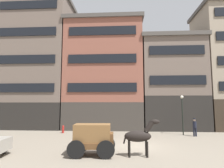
{
  "coord_description": "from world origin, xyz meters",
  "views": [
    {
      "loc": [
        -1.0,
        -14.53,
        3.37
      ],
      "look_at": [
        -1.98,
        2.07,
        5.07
      ],
      "focal_mm": 29.05,
      "sensor_mm": 36.0,
      "label": 1
    }
  ],
  "objects_px": {
    "cargo_wagon": "(93,137)",
    "draft_horse": "(139,136)",
    "fire_hydrant_curbside": "(63,129)",
    "streetlamp_curbside": "(182,109)",
    "pedestrian_officer": "(195,126)"
  },
  "relations": [
    {
      "from": "cargo_wagon",
      "to": "draft_horse",
      "type": "bearing_deg",
      "value": 0.03
    },
    {
      "from": "draft_horse",
      "to": "streetlamp_curbside",
      "type": "height_order",
      "value": "streetlamp_curbside"
    },
    {
      "from": "draft_horse",
      "to": "streetlamp_curbside",
      "type": "xyz_separation_m",
      "value": [
        5.25,
        7.89,
        1.4
      ]
    },
    {
      "from": "cargo_wagon",
      "to": "draft_horse",
      "type": "distance_m",
      "value": 2.95
    },
    {
      "from": "fire_hydrant_curbside",
      "to": "draft_horse",
      "type": "bearing_deg",
      "value": -47.43
    },
    {
      "from": "draft_horse",
      "to": "streetlamp_curbside",
      "type": "relative_size",
      "value": 0.57
    },
    {
      "from": "streetlamp_curbside",
      "to": "draft_horse",
      "type": "bearing_deg",
      "value": -123.62
    },
    {
      "from": "cargo_wagon",
      "to": "fire_hydrant_curbside",
      "type": "distance_m",
      "value": 9.66
    },
    {
      "from": "draft_horse",
      "to": "fire_hydrant_curbside",
      "type": "height_order",
      "value": "draft_horse"
    },
    {
      "from": "cargo_wagon",
      "to": "pedestrian_officer",
      "type": "bearing_deg",
      "value": 38.2
    },
    {
      "from": "draft_horse",
      "to": "fire_hydrant_curbside",
      "type": "distance_m",
      "value": 11.41
    },
    {
      "from": "cargo_wagon",
      "to": "fire_hydrant_curbside",
      "type": "relative_size",
      "value": 3.56
    },
    {
      "from": "cargo_wagon",
      "to": "fire_hydrant_curbside",
      "type": "bearing_deg",
      "value": 119.53
    },
    {
      "from": "draft_horse",
      "to": "streetlamp_curbside",
      "type": "distance_m",
      "value": 9.58
    },
    {
      "from": "cargo_wagon",
      "to": "draft_horse",
      "type": "height_order",
      "value": "draft_horse"
    }
  ]
}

